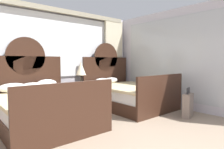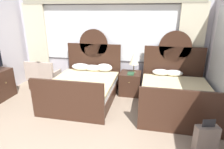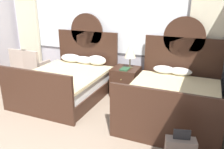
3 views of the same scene
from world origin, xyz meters
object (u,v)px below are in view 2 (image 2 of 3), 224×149
bed_near_mirror (175,95)px  book_on_nightstand (131,74)px  nightstand_between_beds (130,83)px  armchair_by_window_centre (37,73)px  table_lamp_on_nightstand (134,58)px  suitcase_on_floor (206,140)px  armchair_by_window_left (48,74)px  bed_near_window (84,87)px

bed_near_mirror → book_on_nightstand: bearing=156.3°
nightstand_between_beds → armchair_by_window_centre: armchair_by_window_centre is taller
table_lamp_on_nightstand → suitcase_on_floor: size_ratio=0.91×
book_on_nightstand → armchair_by_window_centre: armchair_by_window_centre is taller
bed_near_mirror → armchair_by_window_left: 3.76m
nightstand_between_beds → suitcase_on_floor: 2.70m
bed_near_window → book_on_nightstand: size_ratio=8.23×
nightstand_between_beds → suitcase_on_floor: size_ratio=0.97×
nightstand_between_beds → suitcase_on_floor: bearing=-55.4°
bed_near_mirror → table_lamp_on_nightstand: 1.48m
book_on_nightstand → armchair_by_window_centre: size_ratio=0.29×
table_lamp_on_nightstand → armchair_by_window_centre: table_lamp_on_nightstand is taller
nightstand_between_beds → armchair_by_window_centre: 2.95m
armchair_by_window_centre → bed_near_window: bearing=-14.1°
nightstand_between_beds → book_on_nightstand: book_on_nightstand is taller
bed_near_mirror → suitcase_on_floor: 1.63m
book_on_nightstand → suitcase_on_floor: book_on_nightstand is taller
table_lamp_on_nightstand → book_on_nightstand: size_ratio=2.37×
book_on_nightstand → table_lamp_on_nightstand: bearing=66.7°
bed_near_mirror → book_on_nightstand: bed_near_mirror is taller
nightstand_between_beds → table_lamp_on_nightstand: bearing=19.7°
bed_near_window → nightstand_between_beds: 1.35m
bed_near_mirror → book_on_nightstand: 1.32m
bed_near_window → armchair_by_window_left: (-1.33, 0.44, 0.12)m
table_lamp_on_nightstand → book_on_nightstand: table_lamp_on_nightstand is taller
book_on_nightstand → bed_near_window: bearing=-157.9°
bed_near_mirror → armchair_by_window_centre: 4.16m
book_on_nightstand → armchair_by_window_centre: 2.97m
bed_near_window → suitcase_on_floor: 3.18m
bed_near_window → armchair_by_window_left: 1.41m
bed_near_mirror → bed_near_window: bearing=179.6°
bed_near_window → bed_near_mirror: size_ratio=1.00×
bed_near_mirror → table_lamp_on_nightstand: (-1.11, 0.67, 0.72)m
armchair_by_window_centre → suitcase_on_floor: 4.92m
nightstand_between_beds → armchair_by_window_centre: size_ratio=0.72×
armchair_by_window_left → suitcase_on_floor: 4.56m
bed_near_window → armchair_by_window_left: size_ratio=2.35×
bed_near_window → bed_near_mirror: 2.40m
bed_near_window → table_lamp_on_nightstand: (1.29, 0.65, 0.71)m
book_on_nightstand → armchair_by_window_left: size_ratio=0.29×
bed_near_mirror → table_lamp_on_nightstand: size_ratio=3.47×
suitcase_on_floor → armchair_by_window_left: bearing=153.3°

